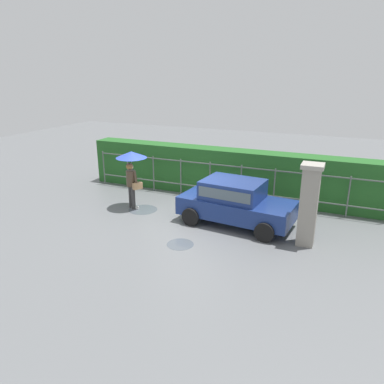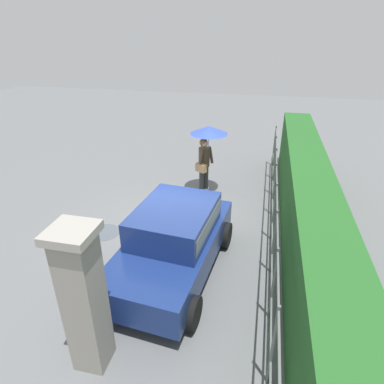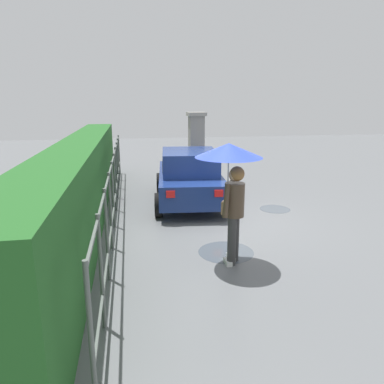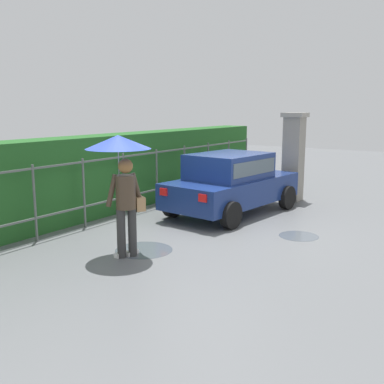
# 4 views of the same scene
# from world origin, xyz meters

# --- Properties ---
(ground_plane) EXTENTS (40.00, 40.00, 0.00)m
(ground_plane) POSITION_xyz_m (0.00, 0.00, 0.00)
(ground_plane) COLOR slate
(car) EXTENTS (3.87, 2.15, 1.48)m
(car) POSITION_xyz_m (1.51, 0.45, 0.80)
(car) COLOR navy
(car) RESTS_ON ground
(pedestrian) EXTENTS (1.11, 1.11, 2.11)m
(pedestrian) POSITION_xyz_m (-2.39, 0.42, 1.64)
(pedestrian) COLOR #333333
(pedestrian) RESTS_ON ground
(gate_pillar) EXTENTS (0.60, 0.60, 2.42)m
(gate_pillar) POSITION_xyz_m (3.86, -0.19, 1.24)
(gate_pillar) COLOR gray
(gate_pillar) RESTS_ON ground
(fence_section) EXTENTS (11.39, 0.05, 1.50)m
(fence_section) POSITION_xyz_m (0.50, 2.45, 0.83)
(fence_section) COLOR #59605B
(fence_section) RESTS_ON ground
(hedge_row) EXTENTS (12.34, 0.90, 1.90)m
(hedge_row) POSITION_xyz_m (0.50, 3.15, 0.95)
(hedge_row) COLOR #235B23
(hedge_row) RESTS_ON ground
(puddle_near) EXTENTS (0.80, 0.80, 0.00)m
(puddle_near) POSITION_xyz_m (0.52, -1.68, 0.00)
(puddle_near) COLOR #4C545B
(puddle_near) RESTS_ON ground
(puddle_far) EXTENTS (1.05, 1.05, 0.00)m
(puddle_far) POSITION_xyz_m (-1.94, 0.34, 0.00)
(puddle_far) COLOR #4C545B
(puddle_far) RESTS_ON ground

